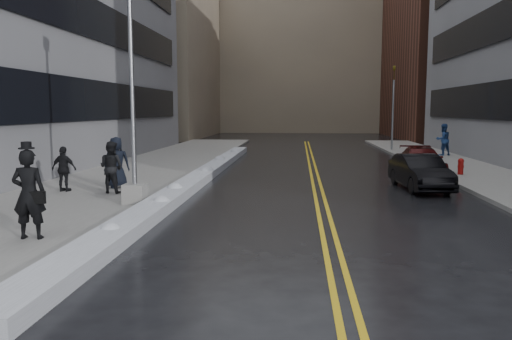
% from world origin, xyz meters
% --- Properties ---
extents(ground, '(160.00, 160.00, 0.00)m').
position_xyz_m(ground, '(0.00, 0.00, 0.00)').
color(ground, black).
rests_on(ground, ground).
extents(sidewalk_west, '(5.50, 50.00, 0.15)m').
position_xyz_m(sidewalk_west, '(-5.75, 10.00, 0.07)').
color(sidewalk_west, gray).
rests_on(sidewalk_west, ground).
extents(sidewalk_east, '(4.00, 50.00, 0.15)m').
position_xyz_m(sidewalk_east, '(10.00, 10.00, 0.07)').
color(sidewalk_east, gray).
rests_on(sidewalk_east, ground).
extents(lane_line_left, '(0.12, 50.00, 0.01)m').
position_xyz_m(lane_line_left, '(2.35, 10.00, 0.00)').
color(lane_line_left, gold).
rests_on(lane_line_left, ground).
extents(lane_line_right, '(0.12, 50.00, 0.01)m').
position_xyz_m(lane_line_right, '(2.65, 10.00, 0.00)').
color(lane_line_right, gold).
rests_on(lane_line_right, ground).
extents(snow_ridge, '(0.90, 30.00, 0.34)m').
position_xyz_m(snow_ridge, '(-2.45, 8.00, 0.17)').
color(snow_ridge, silver).
rests_on(snow_ridge, ground).
extents(building_west_far, '(14.00, 22.00, 18.00)m').
position_xyz_m(building_west_far, '(-15.50, 44.00, 9.00)').
color(building_west_far, gray).
rests_on(building_west_far, ground).
extents(building_east_far, '(14.00, 20.00, 28.00)m').
position_xyz_m(building_east_far, '(19.00, 42.00, 14.00)').
color(building_east_far, '#562D21').
rests_on(building_east_far, ground).
extents(building_far, '(36.00, 16.00, 22.00)m').
position_xyz_m(building_far, '(2.00, 60.00, 11.00)').
color(building_far, gray).
rests_on(building_far, ground).
extents(lamppost, '(0.65, 0.65, 7.62)m').
position_xyz_m(lamppost, '(-3.30, 2.00, 2.53)').
color(lamppost, gray).
rests_on(lamppost, sidewalk_west).
extents(fire_hydrant, '(0.26, 0.26, 0.73)m').
position_xyz_m(fire_hydrant, '(9.00, 10.00, 0.55)').
color(fire_hydrant, maroon).
rests_on(fire_hydrant, sidewalk_east).
extents(traffic_signal, '(0.16, 0.20, 6.00)m').
position_xyz_m(traffic_signal, '(8.50, 24.00, 3.40)').
color(traffic_signal, gray).
rests_on(traffic_signal, sidewalk_east).
extents(pedestrian_fedora, '(0.79, 0.57, 2.03)m').
position_xyz_m(pedestrian_fedora, '(-4.24, -2.38, 1.16)').
color(pedestrian_fedora, black).
rests_on(pedestrian_fedora, sidewalk_west).
extents(pedestrian_b, '(1.01, 0.86, 1.80)m').
position_xyz_m(pedestrian_b, '(-4.73, 3.80, 1.05)').
color(pedestrian_b, black).
rests_on(pedestrian_b, sidewalk_west).
extents(pedestrian_c, '(1.09, 0.91, 1.90)m').
position_xyz_m(pedestrian_c, '(-4.96, 4.95, 1.10)').
color(pedestrian_c, black).
rests_on(pedestrian_c, sidewalk_west).
extents(pedestrian_d, '(0.98, 0.51, 1.60)m').
position_xyz_m(pedestrian_d, '(-6.52, 3.98, 0.95)').
color(pedestrian_d, black).
rests_on(pedestrian_d, sidewalk_west).
extents(pedestrian_east, '(1.17, 1.05, 2.00)m').
position_xyz_m(pedestrian_east, '(10.86, 19.55, 1.15)').
color(pedestrian_east, navy).
rests_on(pedestrian_east, sidewalk_east).
extents(car_black, '(1.76, 4.16, 1.34)m').
position_xyz_m(car_black, '(6.38, 6.45, 0.67)').
color(car_black, black).
rests_on(car_black, ground).
extents(car_maroon, '(2.12, 4.52, 1.28)m').
position_xyz_m(car_maroon, '(7.50, 10.97, 0.64)').
color(car_maroon, '#3D090A').
rests_on(car_maroon, ground).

